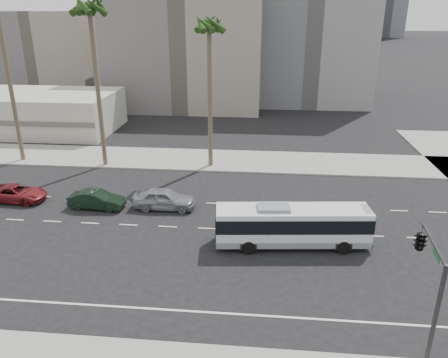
# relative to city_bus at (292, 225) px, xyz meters

# --- Properties ---
(ground) EXTENTS (700.00, 700.00, 0.00)m
(ground) POSITION_rel_city_bus_xyz_m (-3.06, 1.85, -1.56)
(ground) COLOR black
(ground) RESTS_ON ground
(sidewalk_north) EXTENTS (120.00, 7.00, 0.15)m
(sidewalk_north) POSITION_rel_city_bus_xyz_m (-3.06, 17.35, -1.49)
(sidewalk_north) COLOR gray
(sidewalk_north) RESTS_ON ground
(commercial_low) EXTENTS (22.00, 12.16, 5.00)m
(commercial_low) POSITION_rel_city_bus_xyz_m (-33.06, 27.84, 0.94)
(commercial_low) COLOR #B1AE9E
(commercial_low) RESTS_ON ground
(midrise_beige_west) EXTENTS (24.00, 18.00, 18.00)m
(midrise_beige_west) POSITION_rel_city_bus_xyz_m (-15.06, 46.85, 7.44)
(midrise_beige_west) COLOR slate
(midrise_beige_west) RESTS_ON ground
(midrise_gray_center) EXTENTS (20.00, 20.00, 26.00)m
(midrise_gray_center) POSITION_rel_city_bus_xyz_m (4.94, 53.85, 11.44)
(midrise_gray_center) COLOR slate
(midrise_gray_center) RESTS_ON ground
(midrise_beige_far) EXTENTS (18.00, 16.00, 15.00)m
(midrise_beige_far) POSITION_rel_city_bus_xyz_m (-41.06, 51.85, 5.94)
(midrise_beige_far) COLOR slate
(midrise_beige_far) RESTS_ON ground
(city_bus) EXTENTS (10.54, 3.35, 2.98)m
(city_bus) POSITION_rel_city_bus_xyz_m (0.00, 0.00, 0.00)
(city_bus) COLOR silver
(city_bus) RESTS_ON ground
(car_a) EXTENTS (2.02, 5.00, 1.70)m
(car_a) POSITION_rel_city_bus_xyz_m (-10.00, 5.02, -0.71)
(car_a) COLOR gray
(car_a) RESTS_ON ground
(car_b) EXTENTS (1.83, 4.58, 1.48)m
(car_b) POSITION_rel_city_bus_xyz_m (-15.50, 4.56, -0.82)
(car_b) COLOR black
(car_b) RESTS_ON ground
(car_c) EXTENTS (2.52, 5.12, 1.40)m
(car_c) POSITION_rel_city_bus_xyz_m (-22.78, 5.30, -0.86)
(car_c) COLOR maroon
(car_c) RESTS_ON ground
(traffic_signal) EXTENTS (2.98, 3.95, 6.45)m
(traffic_signal) POSITION_rel_city_bus_xyz_m (4.91, -9.20, 3.81)
(traffic_signal) COLOR #262628
(traffic_signal) RESTS_ON ground
(palm_near) EXTENTS (4.44, 4.44, 14.99)m
(palm_near) POSITION_rel_city_bus_xyz_m (-7.54, 15.55, 12.01)
(palm_near) COLOR brown
(palm_near) RESTS_ON ground
(palm_mid) EXTENTS (5.41, 5.41, 16.71)m
(palm_mid) POSITION_rel_city_bus_xyz_m (-18.46, 14.72, 13.47)
(palm_mid) COLOR brown
(palm_mid) RESTS_ON ground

